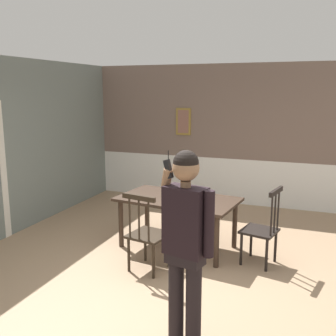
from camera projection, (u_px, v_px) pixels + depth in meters
ground_plane at (170, 287)px, 4.55m from camera, size 8.26×8.26×0.00m
room_back_partition at (236, 138)px, 7.74m from camera, size 5.98×0.17×2.75m
dining_table at (178, 204)px, 5.61m from camera, size 1.77×1.13×0.74m
chair_near_window at (262, 229)px, 5.08m from camera, size 0.51×0.51×1.04m
chair_by_doorway at (147, 234)px, 4.90m from camera, size 0.53×0.53×1.03m
person_figure at (186, 236)px, 3.39m from camera, size 0.52×0.27×1.76m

